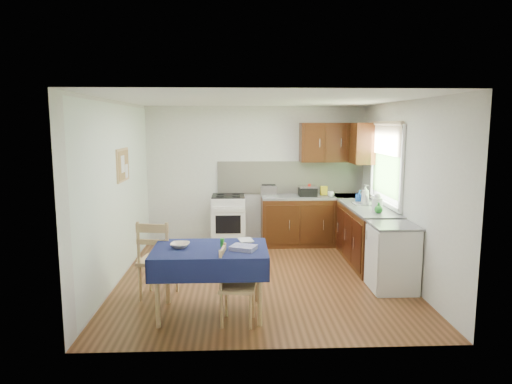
{
  "coord_description": "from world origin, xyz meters",
  "views": [
    {
      "loc": [
        -0.34,
        -6.27,
        2.18
      ],
      "look_at": [
        -0.07,
        0.2,
        1.21
      ],
      "focal_mm": 32.0,
      "sensor_mm": 36.0,
      "label": 1
    }
  ],
  "objects_px": {
    "toaster": "(269,191)",
    "dining_table": "(210,257)",
    "kettle": "(377,203)",
    "dish_rack": "(365,203)",
    "chair_near": "(234,283)",
    "sandwich_press": "(308,191)",
    "chair_far": "(157,257)"
  },
  "relations": [
    {
      "from": "kettle",
      "to": "dish_rack",
      "type": "bearing_deg",
      "value": 91.04
    },
    {
      "from": "chair_far",
      "to": "kettle",
      "type": "height_order",
      "value": "kettle"
    },
    {
      "from": "chair_far",
      "to": "dish_rack",
      "type": "bearing_deg",
      "value": -143.78
    },
    {
      "from": "kettle",
      "to": "dining_table",
      "type": "bearing_deg",
      "value": -147.58
    },
    {
      "from": "dining_table",
      "to": "chair_near",
      "type": "relative_size",
      "value": 1.5
    },
    {
      "from": "toaster",
      "to": "dining_table",
      "type": "bearing_deg",
      "value": -129.81
    },
    {
      "from": "chair_near",
      "to": "kettle",
      "type": "height_order",
      "value": "kettle"
    },
    {
      "from": "toaster",
      "to": "sandwich_press",
      "type": "distance_m",
      "value": 0.71
    },
    {
      "from": "dining_table",
      "to": "chair_near",
      "type": "height_order",
      "value": "chair_near"
    },
    {
      "from": "dining_table",
      "to": "toaster",
      "type": "height_order",
      "value": "toaster"
    },
    {
      "from": "chair_far",
      "to": "dish_rack",
      "type": "relative_size",
      "value": 2.62
    },
    {
      "from": "toaster",
      "to": "sandwich_press",
      "type": "height_order",
      "value": "toaster"
    },
    {
      "from": "toaster",
      "to": "dish_rack",
      "type": "distance_m",
      "value": 1.74
    },
    {
      "from": "chair_far",
      "to": "toaster",
      "type": "relative_size",
      "value": 3.53
    },
    {
      "from": "chair_near",
      "to": "kettle",
      "type": "bearing_deg",
      "value": -43.0
    },
    {
      "from": "sandwich_press",
      "to": "kettle",
      "type": "bearing_deg",
      "value": -43.82
    },
    {
      "from": "toaster",
      "to": "chair_far",
      "type": "bearing_deg",
      "value": -145.86
    },
    {
      "from": "dining_table",
      "to": "sandwich_press",
      "type": "relative_size",
      "value": 4.09
    },
    {
      "from": "chair_far",
      "to": "dish_rack",
      "type": "height_order",
      "value": "dish_rack"
    },
    {
      "from": "dish_rack",
      "to": "sandwich_press",
      "type": "bearing_deg",
      "value": 120.7
    },
    {
      "from": "toaster",
      "to": "kettle",
      "type": "bearing_deg",
      "value": -68.11
    },
    {
      "from": "chair_far",
      "to": "sandwich_press",
      "type": "height_order",
      "value": "sandwich_press"
    },
    {
      "from": "chair_near",
      "to": "sandwich_press",
      "type": "xyz_separation_m",
      "value": [
        1.31,
        3.25,
        0.53
      ]
    },
    {
      "from": "dining_table",
      "to": "kettle",
      "type": "xyz_separation_m",
      "value": [
        2.38,
        1.51,
        0.34
      ]
    },
    {
      "from": "dish_rack",
      "to": "kettle",
      "type": "xyz_separation_m",
      "value": [
        0.01,
        -0.59,
        0.1
      ]
    },
    {
      "from": "dining_table",
      "to": "chair_near",
      "type": "bearing_deg",
      "value": -43.39
    },
    {
      "from": "chair_far",
      "to": "chair_near",
      "type": "xyz_separation_m",
      "value": [
        0.96,
        -0.76,
        -0.08
      ]
    },
    {
      "from": "dining_table",
      "to": "chair_far",
      "type": "height_order",
      "value": "chair_far"
    },
    {
      "from": "kettle",
      "to": "toaster",
      "type": "bearing_deg",
      "value": 135.45
    },
    {
      "from": "dining_table",
      "to": "toaster",
      "type": "xyz_separation_m",
      "value": [
        0.87,
        2.99,
        0.32
      ]
    },
    {
      "from": "kettle",
      "to": "chair_far",
      "type": "bearing_deg",
      "value": -162.03
    },
    {
      "from": "toaster",
      "to": "dish_rack",
      "type": "relative_size",
      "value": 0.74
    }
  ]
}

